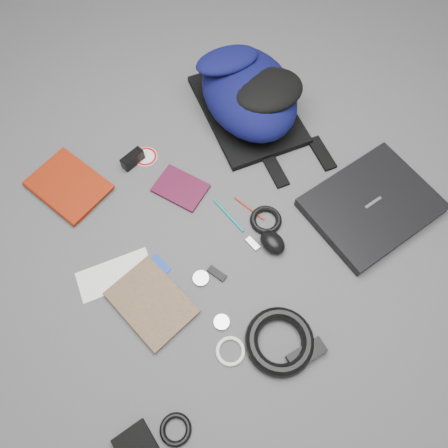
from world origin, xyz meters
TOP-DOWN VIEW (x-y plane):
  - ground at (0.00, 0.00)m, footprint 4.00×4.00m
  - backpack at (0.37, 0.33)m, footprint 0.46×0.57m
  - laptop at (0.44, -0.25)m, footprint 0.42×0.33m
  - textbook_red at (-0.43, 0.42)m, footprint 0.25×0.30m
  - comic_book at (-0.43, -0.08)m, footprint 0.21×0.27m
  - envelope at (-0.38, 0.07)m, footprint 0.25×0.16m
  - dvd_case at (-0.03, 0.21)m, footprint 0.18×0.21m
  - compact_camera at (-0.10, 0.40)m, footprint 0.09×0.04m
  - sticker_disc at (-0.06, 0.39)m, footprint 0.09×0.09m
  - pen_teal at (0.04, 0.02)m, footprint 0.01×0.15m
  - pen_red at (0.11, 0.00)m, footprint 0.03×0.13m
  - id_badge at (-0.25, 0.02)m, footprint 0.06×0.08m
  - usb_black at (-0.12, -0.12)m, footprint 0.04×0.07m
  - usb_silver at (0.04, -0.11)m, footprint 0.02×0.05m
  - mouse at (0.08, -0.15)m, footprint 0.07×0.10m
  - headphone_left at (-0.20, -0.25)m, footprint 0.05×0.05m
  - headphone_right at (-0.17, -0.10)m, footprint 0.06×0.06m
  - cable_coil at (0.12, -0.07)m, footprint 0.11×0.11m
  - power_brick at (-0.06, -0.47)m, footprint 0.12×0.06m
  - power_cord_coil at (-0.10, -0.40)m, footprint 0.21×0.21m
  - pouch at (-0.58, -0.38)m, footprint 0.10×0.10m
  - earbud_coil at (-0.48, -0.41)m, footprint 0.10×0.10m
  - white_cable_coil at (-0.23, -0.33)m, footprint 0.11×0.11m

SIDE VIEW (x-z plane):
  - ground at x=0.00m, z-range 0.00..0.00m
  - sticker_disc at x=-0.06m, z-range 0.00..0.00m
  - id_badge at x=-0.25m, z-range 0.00..0.00m
  - envelope at x=-0.38m, z-range 0.00..0.00m
  - pen_red at x=0.11m, z-range 0.00..0.01m
  - pen_teal at x=0.04m, z-range 0.00..0.01m
  - usb_silver at x=0.04m, z-range 0.00..0.01m
  - white_cable_coil at x=-0.23m, z-range 0.00..0.01m
  - usb_black at x=-0.12m, z-range 0.00..0.01m
  - headphone_left at x=-0.20m, z-range 0.00..0.01m
  - headphone_right at x=-0.17m, z-range 0.00..0.01m
  - dvd_case at x=-0.03m, z-range 0.00..0.01m
  - earbud_coil at x=-0.48m, z-range 0.00..0.02m
  - comic_book at x=-0.43m, z-range 0.00..0.02m
  - cable_coil at x=0.12m, z-range 0.00..0.02m
  - pouch at x=-0.58m, z-range 0.00..0.03m
  - power_brick at x=-0.06m, z-range 0.00..0.03m
  - textbook_red at x=-0.43m, z-range 0.00..0.03m
  - power_cord_coil at x=-0.10m, z-range 0.00..0.04m
  - laptop at x=0.44m, z-range 0.00..0.04m
  - compact_camera at x=-0.10m, z-range 0.00..0.05m
  - mouse at x=0.08m, z-range 0.00..0.05m
  - backpack at x=0.37m, z-range 0.00..0.21m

